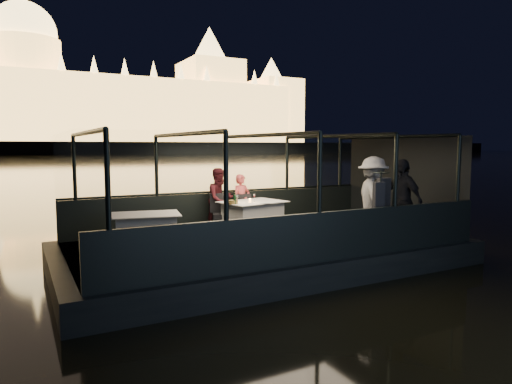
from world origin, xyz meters
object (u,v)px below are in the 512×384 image
chair_port_left (222,214)px  person_man_maroon (220,200)px  coat_stand (380,205)px  dining_table_central (253,217)px  passenger_dark (401,203)px  dining_table_aft (146,230)px  passenger_stripe (373,202)px  person_woman_coral (241,199)px  chair_port_right (247,212)px  wine_bottle (235,198)px

chair_port_left → person_man_maroon: size_ratio=0.60×
chair_port_left → coat_stand: (2.04, -3.17, 0.45)m
dining_table_central → passenger_dark: bearing=-43.4°
chair_port_left → passenger_dark: size_ratio=0.51×
dining_table_aft → passenger_stripe: (4.66, -1.46, 0.47)m
dining_table_aft → chair_port_left: (2.06, 0.89, 0.06)m
person_woman_coral → dining_table_aft: bearing=-168.4°
dining_table_central → person_man_maroon: bearing=126.5°
coat_stand → dining_table_aft: bearing=150.9°
coat_stand → passenger_stripe: 0.99m
chair_port_right → passenger_stripe: 3.07m
dining_table_aft → wine_bottle: (2.06, 0.16, 0.53)m
chair_port_right → dining_table_central: bearing=-88.5°
passenger_stripe → passenger_dark: 0.60m
dining_table_central → dining_table_aft: bearing=-170.6°
dining_table_aft → person_man_maroon: 2.45m
chair_port_left → person_woman_coral: 0.77m
passenger_stripe → wine_bottle: bearing=82.7°
wine_bottle → person_woman_coral: bearing=57.0°
dining_table_aft → coat_stand: size_ratio=0.85×
coat_stand → wine_bottle: coat_stand is taller
person_man_maroon → passenger_dark: 4.24m
person_man_maroon → wine_bottle: bearing=-107.3°
passenger_dark → wine_bottle: (-3.04, 2.02, 0.06)m
dining_table_central → person_man_maroon: person_man_maroon is taller
dining_table_central → person_man_maroon: (-0.53, 0.72, 0.36)m
chair_port_left → coat_stand: size_ratio=0.58×
dining_table_central → coat_stand: coat_stand is taller
dining_table_central → coat_stand: bearing=-62.1°
person_man_maroon → passenger_stripe: bearing=-59.5°
coat_stand → passenger_stripe: passenger_stripe is taller
passenger_dark → wine_bottle: bearing=-126.3°
chair_port_left → chair_port_right: size_ratio=1.06×
dining_table_central → coat_stand: size_ratio=0.91×
dining_table_central → passenger_stripe: 2.80m
wine_bottle → passenger_dark: bearing=-33.6°
chair_port_right → chair_port_left: bearing=-170.8°
chair_port_right → wine_bottle: (-0.66, -0.73, 0.47)m
chair_port_right → person_woman_coral: 0.40m
chair_port_right → passenger_dark: (2.38, -2.75, 0.40)m
dining_table_aft → passenger_dark: 5.45m
person_man_maroon → passenger_stripe: passenger_stripe is taller
dining_table_aft → passenger_dark: (5.10, -1.86, 0.47)m
person_woman_coral → wine_bottle: (-0.65, -1.00, 0.17)m
person_woman_coral → passenger_dark: size_ratio=0.76×
person_woman_coral → passenger_dark: (2.39, -3.02, 0.10)m
chair_port_left → dining_table_aft: bearing=-137.2°
dining_table_aft → wine_bottle: 2.13m
chair_port_right → person_man_maroon: size_ratio=0.57×
dining_table_aft → person_man_maroon: person_man_maroon is taller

